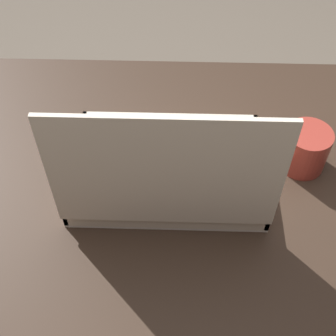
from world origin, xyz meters
The scene contains 4 objects.
ground_plane centered at (0.00, 0.00, 0.00)m, with size 8.00×8.00×0.00m, color #6B6054.
dining_table centered at (0.00, 0.00, 0.61)m, with size 0.99×0.80×0.72m.
donut_box centered at (-0.05, 0.00, 0.77)m, with size 0.38×0.28×0.29m.
coffee_mug centered at (-0.33, -0.07, 0.77)m, with size 0.09×0.09×0.09m.
Camera 1 is at (-0.08, 0.56, 1.46)m, focal length 50.00 mm.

